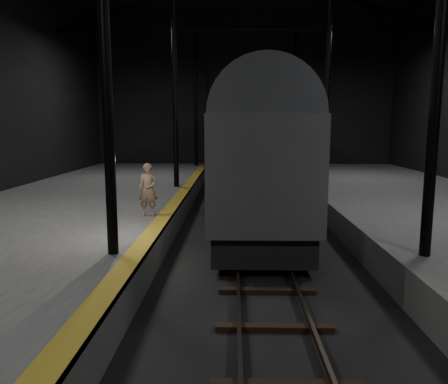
{
  "coord_description": "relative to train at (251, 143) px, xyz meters",
  "views": [
    {
      "loc": [
        -0.84,
        -14.34,
        4.11
      ],
      "look_at": [
        -1.15,
        -0.45,
        2.0
      ],
      "focal_mm": 35.0,
      "sensor_mm": 36.0,
      "label": 1
    }
  ],
  "objects": [
    {
      "name": "ground",
      "position": [
        0.0,
        -7.65,
        -3.26
      ],
      "size": [
        44.0,
        44.0,
        0.0
      ],
      "primitive_type": "plane",
      "color": "black",
      "rests_on": "ground"
    },
    {
      "name": "platform_left",
      "position": [
        -7.5,
        -7.65,
        -2.76
      ],
      "size": [
        9.0,
        43.8,
        1.0
      ],
      "primitive_type": "cube",
      "color": "#4A4A48",
      "rests_on": "ground"
    },
    {
      "name": "woman",
      "position": [
        -3.8,
        -7.12,
        -1.34
      ],
      "size": [
        0.67,
        0.44,
        1.84
      ],
      "primitive_type": "imported",
      "rotation": [
        0.0,
        0.0,
        -0.0
      ],
      "color": "#8D6F56",
      "rests_on": "platform_left"
    },
    {
      "name": "track",
      "position": [
        0.0,
        -7.65,
        -3.19
      ],
      "size": [
        2.4,
        43.0,
        0.24
      ],
      "color": "#3F3328",
      "rests_on": "ground"
    },
    {
      "name": "train",
      "position": [
        0.0,
        0.0,
        0.0
      ],
      "size": [
        3.26,
        21.83,
        5.84
      ],
      "color": "#989B9F",
      "rests_on": "ground"
    },
    {
      "name": "tactile_strip",
      "position": [
        -3.25,
        -7.65,
        -2.25
      ],
      "size": [
        0.5,
        43.8,
        0.01
      ],
      "primitive_type": "cube",
      "color": "olive",
      "rests_on": "platform_left"
    }
  ]
}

